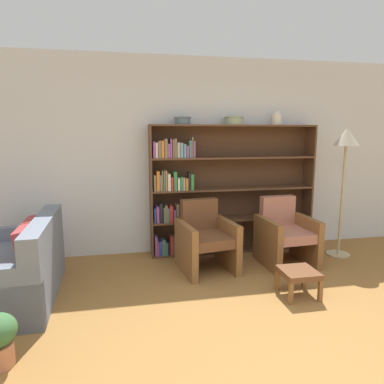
% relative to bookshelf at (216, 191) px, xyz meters
% --- Properties ---
extents(wall_back, '(12.00, 0.06, 2.75)m').
position_rel_bookshelf_xyz_m(wall_back, '(-0.15, 0.17, 0.48)').
color(wall_back, silver).
rests_on(wall_back, ground).
extents(bookshelf, '(2.37, 0.30, 1.82)m').
position_rel_bookshelf_xyz_m(bookshelf, '(0.00, 0.00, 0.00)').
color(bookshelf, brown).
rests_on(bookshelf, ground).
extents(bowl_slate, '(0.23, 0.23, 0.10)m').
position_rel_bookshelf_xyz_m(bowl_slate, '(-0.49, -0.02, 0.98)').
color(bowl_slate, slate).
rests_on(bowl_slate, bookshelf).
extents(bowl_brass, '(0.27, 0.27, 0.12)m').
position_rel_bookshelf_xyz_m(bowl_brass, '(0.24, -0.02, 0.99)').
color(bowl_brass, gray).
rests_on(bowl_brass, bookshelf).
extents(vase_tall, '(0.14, 0.14, 0.19)m').
position_rel_bookshelf_xyz_m(vase_tall, '(0.87, -0.02, 1.01)').
color(vase_tall, silver).
rests_on(vase_tall, bookshelf).
extents(couch, '(0.99, 1.50, 0.84)m').
position_rel_bookshelf_xyz_m(couch, '(-2.43, -1.04, -0.60)').
color(couch, slate).
rests_on(couch, ground).
extents(armchair_leather, '(0.74, 0.77, 0.86)m').
position_rel_bookshelf_xyz_m(armchair_leather, '(-0.30, -0.63, -0.50)').
color(armchair_leather, brown).
rests_on(armchair_leather, ground).
extents(armchair_cushioned, '(0.68, 0.72, 0.86)m').
position_rel_bookshelf_xyz_m(armchair_cushioned, '(0.78, -0.63, -0.50)').
color(armchair_cushioned, brown).
rests_on(armchair_cushioned, ground).
extents(floor_lamp, '(0.33, 0.33, 1.78)m').
position_rel_bookshelf_xyz_m(floor_lamp, '(1.67, -0.49, 0.60)').
color(floor_lamp, tan).
rests_on(floor_lamp, ground).
extents(footstool, '(0.37, 0.37, 0.29)m').
position_rel_bookshelf_xyz_m(footstool, '(0.50, -1.53, -0.66)').
color(footstool, brown).
rests_on(footstool, ground).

